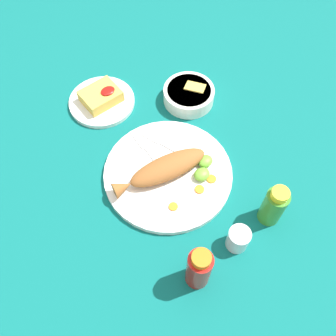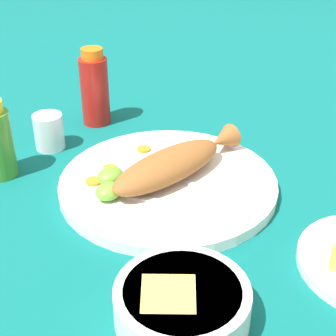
{
  "view_description": "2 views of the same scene",
  "coord_description": "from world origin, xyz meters",
  "px_view_note": "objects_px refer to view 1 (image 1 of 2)",
  "views": [
    {
      "loc": [
        -0.32,
        -0.4,
        0.88
      ],
      "look_at": [
        0.0,
        0.0,
        0.04
      ],
      "focal_mm": 40.0,
      "sensor_mm": 36.0,
      "label": 1
    },
    {
      "loc": [
        0.57,
        0.4,
        0.45
      ],
      "look_at": [
        0.0,
        0.0,
        0.04
      ],
      "focal_mm": 55.0,
      "sensor_mm": 36.0,
      "label": 2
    }
  ],
  "objects_px": {
    "hot_sauce_bottle_red": "(199,269)",
    "side_plate_fries": "(101,102)",
    "guacamole_bowl": "(189,94)",
    "salt_cup": "(238,240)",
    "hot_sauce_bottle_green": "(274,206)",
    "fried_fish": "(163,169)",
    "fork_far": "(163,144)",
    "fork_near": "(148,150)",
    "main_plate": "(168,174)"
  },
  "relations": [
    {
      "from": "hot_sauce_bottle_green",
      "to": "salt_cup",
      "type": "relative_size",
      "value": 2.04
    },
    {
      "from": "hot_sauce_bottle_green",
      "to": "side_plate_fries",
      "type": "xyz_separation_m",
      "value": [
        -0.13,
        0.58,
        -0.06
      ]
    },
    {
      "from": "fork_near",
      "to": "hot_sauce_bottle_red",
      "type": "bearing_deg",
      "value": 166.8
    },
    {
      "from": "fork_far",
      "to": "side_plate_fries",
      "type": "xyz_separation_m",
      "value": [
        -0.05,
        0.25,
        -0.01
      ]
    },
    {
      "from": "main_plate",
      "to": "guacamole_bowl",
      "type": "bearing_deg",
      "value": 38.48
    },
    {
      "from": "fried_fish",
      "to": "fork_near",
      "type": "relative_size",
      "value": 1.44
    },
    {
      "from": "fried_fish",
      "to": "hot_sauce_bottle_red",
      "type": "bearing_deg",
      "value": -100.98
    },
    {
      "from": "guacamole_bowl",
      "to": "hot_sauce_bottle_red",
      "type": "bearing_deg",
      "value": -127.86
    },
    {
      "from": "side_plate_fries",
      "to": "guacamole_bowl",
      "type": "distance_m",
      "value": 0.27
    },
    {
      "from": "main_plate",
      "to": "fried_fish",
      "type": "bearing_deg",
      "value": 169.05
    },
    {
      "from": "fried_fish",
      "to": "side_plate_fries",
      "type": "xyz_separation_m",
      "value": [
        0.01,
        0.32,
        -0.03
      ]
    },
    {
      "from": "fried_fish",
      "to": "salt_cup",
      "type": "distance_m",
      "value": 0.26
    },
    {
      "from": "side_plate_fries",
      "to": "fork_near",
      "type": "bearing_deg",
      "value": -89.81
    },
    {
      "from": "fork_far",
      "to": "guacamole_bowl",
      "type": "relative_size",
      "value": 1.17
    },
    {
      "from": "hot_sauce_bottle_red",
      "to": "side_plate_fries",
      "type": "height_order",
      "value": "hot_sauce_bottle_red"
    },
    {
      "from": "fork_near",
      "to": "guacamole_bowl",
      "type": "xyz_separation_m",
      "value": [
        0.22,
        0.08,
        0.01
      ]
    },
    {
      "from": "fork_near",
      "to": "fork_far",
      "type": "distance_m",
      "value": 0.05
    },
    {
      "from": "main_plate",
      "to": "side_plate_fries",
      "type": "relative_size",
      "value": 1.73
    },
    {
      "from": "hot_sauce_bottle_green",
      "to": "salt_cup",
      "type": "height_order",
      "value": "hot_sauce_bottle_green"
    },
    {
      "from": "guacamole_bowl",
      "to": "fried_fish",
      "type": "bearing_deg",
      "value": -143.59
    },
    {
      "from": "salt_cup",
      "to": "guacamole_bowl",
      "type": "bearing_deg",
      "value": 64.36
    },
    {
      "from": "salt_cup",
      "to": "guacamole_bowl",
      "type": "height_order",
      "value": "salt_cup"
    },
    {
      "from": "main_plate",
      "to": "fork_far",
      "type": "distance_m",
      "value": 0.09
    },
    {
      "from": "fork_near",
      "to": "hot_sauce_bottle_green",
      "type": "relative_size",
      "value": 1.4
    },
    {
      "from": "salt_cup",
      "to": "guacamole_bowl",
      "type": "distance_m",
      "value": 0.47
    },
    {
      "from": "hot_sauce_bottle_red",
      "to": "side_plate_fries",
      "type": "relative_size",
      "value": 0.76
    },
    {
      "from": "fork_far",
      "to": "side_plate_fries",
      "type": "relative_size",
      "value": 0.91
    },
    {
      "from": "hot_sauce_bottle_red",
      "to": "side_plate_fries",
      "type": "distance_m",
      "value": 0.6
    },
    {
      "from": "fork_far",
      "to": "hot_sauce_bottle_green",
      "type": "bearing_deg",
      "value": 175.67
    },
    {
      "from": "fried_fish",
      "to": "fork_far",
      "type": "bearing_deg",
      "value": 63.64
    },
    {
      "from": "salt_cup",
      "to": "side_plate_fries",
      "type": "distance_m",
      "value": 0.58
    },
    {
      "from": "fried_fish",
      "to": "guacamole_bowl",
      "type": "height_order",
      "value": "fried_fish"
    },
    {
      "from": "fried_fish",
      "to": "fork_near",
      "type": "xyz_separation_m",
      "value": [
        0.01,
        0.09,
        -0.02
      ]
    },
    {
      "from": "hot_sauce_bottle_green",
      "to": "guacamole_bowl",
      "type": "relative_size",
      "value": 0.86
    },
    {
      "from": "side_plate_fries",
      "to": "main_plate",
      "type": "bearing_deg",
      "value": -89.6
    },
    {
      "from": "main_plate",
      "to": "fork_far",
      "type": "bearing_deg",
      "value": 60.35
    },
    {
      "from": "side_plate_fries",
      "to": "hot_sauce_bottle_green",
      "type": "bearing_deg",
      "value": -77.6
    },
    {
      "from": "fried_fish",
      "to": "hot_sauce_bottle_green",
      "type": "bearing_deg",
      "value": -50.62
    },
    {
      "from": "fork_far",
      "to": "side_plate_fries",
      "type": "bearing_deg",
      "value": -7.02
    },
    {
      "from": "fried_fish",
      "to": "side_plate_fries",
      "type": "relative_size",
      "value": 1.34
    },
    {
      "from": "salt_cup",
      "to": "side_plate_fries",
      "type": "relative_size",
      "value": 0.33
    },
    {
      "from": "guacamole_bowl",
      "to": "fork_near",
      "type": "bearing_deg",
      "value": -159.05
    },
    {
      "from": "fried_fish",
      "to": "hot_sauce_bottle_green",
      "type": "distance_m",
      "value": 0.29
    },
    {
      "from": "guacamole_bowl",
      "to": "side_plate_fries",
      "type": "bearing_deg",
      "value": 144.68
    },
    {
      "from": "side_plate_fries",
      "to": "guacamole_bowl",
      "type": "bearing_deg",
      "value": -35.32
    },
    {
      "from": "fried_fish",
      "to": "guacamole_bowl",
      "type": "xyz_separation_m",
      "value": [
        0.23,
        0.17,
        -0.02
      ]
    },
    {
      "from": "fork_far",
      "to": "fork_near",
      "type": "bearing_deg",
      "value": 60.9
    },
    {
      "from": "main_plate",
      "to": "guacamole_bowl",
      "type": "height_order",
      "value": "guacamole_bowl"
    },
    {
      "from": "main_plate",
      "to": "salt_cup",
      "type": "bearing_deg",
      "value": -87.56
    },
    {
      "from": "fried_fish",
      "to": "hot_sauce_bottle_red",
      "type": "distance_m",
      "value": 0.28
    }
  ]
}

